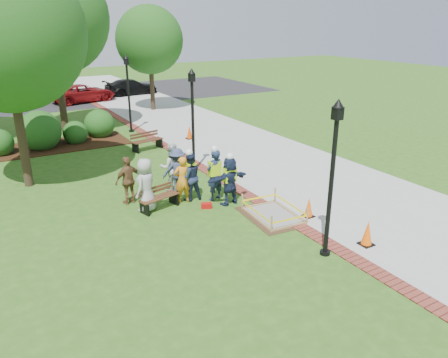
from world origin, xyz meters
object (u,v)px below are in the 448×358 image
bench_near (159,202)px  hivis_worker_b (215,173)px  hivis_worker_c (190,175)px  lamp_near (333,168)px  cone_front (367,234)px  wet_concrete_pad (273,210)px  hivis_worker_a (230,179)px

bench_near → hivis_worker_b: bearing=-6.1°
hivis_worker_c → lamp_near: bearing=-74.4°
cone_front → hivis_worker_b: hivis_worker_b is taller
hivis_worker_c → cone_front: bearing=-62.8°
wet_concrete_pad → cone_front: cone_front is taller
wet_concrete_pad → hivis_worker_c: 3.21m
cone_front → bench_near: bearing=127.7°
lamp_near → hivis_worker_c: size_ratio=2.27×
wet_concrete_pad → hivis_worker_a: bearing=113.6°
wet_concrete_pad → hivis_worker_c: bearing=123.2°
wet_concrete_pad → bench_near: (-2.98, 2.42, 0.01)m
hivis_worker_b → hivis_worker_c: bearing=150.9°
lamp_near → hivis_worker_a: bearing=96.3°
wet_concrete_pad → hivis_worker_c: hivis_worker_c is taller
hivis_worker_b → cone_front: bearing=-67.8°
bench_near → hivis_worker_b: 2.17m
lamp_near → hivis_worker_b: (-0.72, 4.89, -1.50)m
cone_front → lamp_near: size_ratio=0.18×
wet_concrete_pad → bench_near: 3.83m
wet_concrete_pad → hivis_worker_b: size_ratio=1.22×
hivis_worker_b → hivis_worker_c: (-0.76, 0.43, -0.05)m
wet_concrete_pad → cone_front: bearing=-68.7°
cone_front → hivis_worker_a: bearing=112.1°
lamp_near → hivis_worker_b: size_ratio=2.14×
wet_concrete_pad → hivis_worker_a: hivis_worker_a is taller
lamp_near → cone_front: bearing=-8.8°
hivis_worker_a → cone_front: bearing=-67.9°
bench_near → lamp_near: 6.22m
cone_front → hivis_worker_c: (-2.85, 5.53, 0.57)m
wet_concrete_pad → cone_front: size_ratio=3.23×
bench_near → hivis_worker_a: size_ratio=0.80×
cone_front → lamp_near: bearing=171.2°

